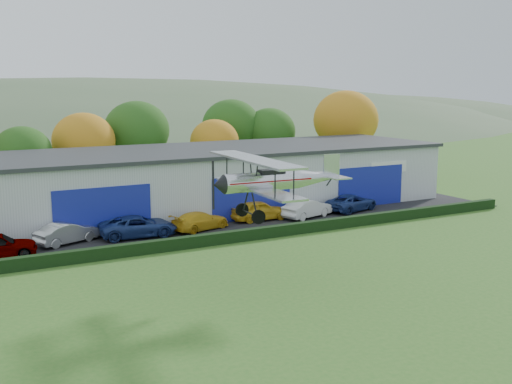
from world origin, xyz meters
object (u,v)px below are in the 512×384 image
car_1 (67,233)px  car_3 (200,221)px  car_4 (259,210)px  car_5 (307,208)px  car_2 (138,226)px  car_6 (352,203)px  hangar (220,178)px  biplane (273,179)px

car_1 → car_3: size_ratio=0.95×
car_4 → car_5: size_ratio=1.01×
car_2 → car_6: car_2 is taller
hangar → car_4: bearing=-86.9°
car_4 → biplane: biplane is taller
car_1 → car_3: bearing=-115.8°
car_6 → biplane: bearing=116.0°
hangar → car_4: (0.36, -6.60, -1.81)m
car_2 → biplane: bearing=-161.5°
car_4 → car_6: (8.79, -0.44, -0.09)m
car_5 → car_6: size_ratio=0.91×
car_2 → car_3: 4.73m
hangar → car_4: 6.85m
car_4 → car_5: (3.88, -0.98, -0.04)m
car_5 → car_6: car_5 is taller
car_6 → biplane: size_ratio=0.58×
car_1 → car_3: (9.61, -0.58, -0.05)m
car_1 → car_2: bearing=-118.2°
car_6 → car_2: bearing=75.6°
hangar → car_3: hangar is taller
car_1 → biplane: bearing=-172.4°
car_2 → biplane: biplane is taller
car_1 → car_6: bearing=-112.8°
hangar → car_5: 8.88m
biplane → car_1: bearing=122.7°
car_2 → car_4: car_4 is taller
car_2 → car_5: bearing=-85.8°
hangar → biplane: bearing=-107.7°
car_2 → car_1: bearing=89.3°
car_6 → biplane: 21.61m
car_3 → car_4: (5.49, 0.81, 0.12)m
hangar → car_5: hangar is taller
car_1 → biplane: 16.98m
hangar → car_3: bearing=-124.7°
hangar → car_1: bearing=-155.1°
car_2 → car_4: 10.25m
car_4 → car_2: bearing=95.2°
car_5 → car_6: (4.91, 0.54, -0.06)m
car_1 → car_5: (18.99, -0.75, 0.03)m
car_4 → biplane: size_ratio=0.54×
car_5 → hangar: bearing=12.3°
car_2 → car_5: (14.11, -0.25, 0.00)m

